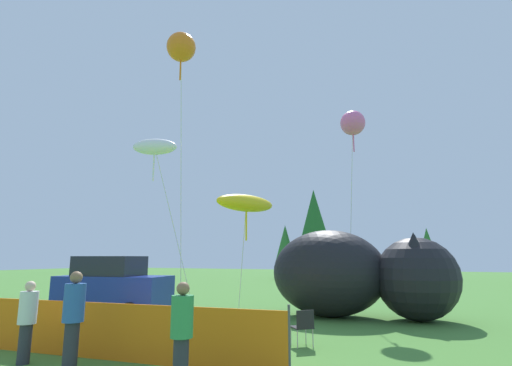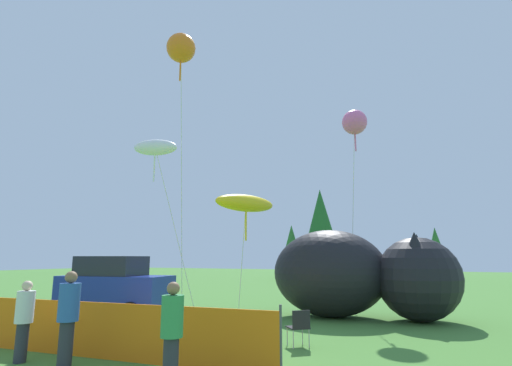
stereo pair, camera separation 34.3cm
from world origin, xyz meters
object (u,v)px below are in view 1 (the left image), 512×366
Objects in this scene: parked_car at (112,287)px; spectator_in_red_shirt at (27,318)px; kite_yellow_hero at (246,203)px; kite_white_ghost at (155,147)px; spectator_in_blue_shirt at (73,315)px; kite_pink_octopus at (353,123)px; folding_chair at (303,325)px; inflatable_cat at (356,277)px; spectator_in_yellow_shirt at (182,330)px; kite_orange_flower at (181,48)px.

parked_car reaches higher than spectator_in_red_shirt.
kite_white_ghost is at bearing -164.66° from kite_yellow_hero.
kite_pink_octopus is (3.91, 10.82, 6.90)m from spectator_in_blue_shirt.
kite_yellow_hero is (-2.80, 2.70, 3.49)m from folding_chair.
kite_pink_octopus reaches higher than parked_car.
inflatable_cat is (8.37, 3.28, 0.39)m from parked_car.
folding_chair is 6.17m from spectator_in_red_shirt.
inflatable_cat is 3.56× the size of spectator_in_blue_shirt.
folding_chair is 0.13× the size of inflatable_cat.
kite_pink_octopus is 1.92× the size of kite_yellow_hero.
inflatable_cat is 10.51m from spectator_in_red_shirt.
spectator_in_yellow_shirt is 11.08m from kite_orange_flower.
folding_chair is 0.51× the size of spectator_in_yellow_shirt.
kite_orange_flower is at bearing 32.33° from folding_chair.
parked_car is at bearing 118.09° from spectator_in_red_shirt.
parked_car is 0.65× the size of inflatable_cat.
inflatable_cat is at bearing 81.48° from spectator_in_yellow_shirt.
spectator_in_blue_shirt is 0.28× the size of kite_white_ghost.
folding_chair is (7.93, -1.98, -0.55)m from parked_car.
kite_pink_octopus is (1.23, 11.01, 6.98)m from spectator_in_yellow_shirt.
kite_pink_octopus reaches higher than spectator_in_red_shirt.
kite_white_ghost reaches higher than inflatable_cat.
spectator_in_blue_shirt is 0.42× the size of kite_yellow_hero.
folding_chair is 5.23m from kite_yellow_hero.
kite_yellow_hero is at bearing -145.43° from inflatable_cat.
inflatable_cat is 4.03× the size of spectator_in_red_shirt.
spectator_in_yellow_shirt is at bearing -74.27° from kite_yellow_hero.
parked_car reaches higher than folding_chair.
kite_yellow_hero is (-3.10, -4.38, -3.91)m from kite_pink_octopus.
kite_orange_flower is at bearing -14.70° from kite_white_ghost.
kite_orange_flower is at bearing 103.95° from spectator_in_blue_shirt.
inflatable_cat is at bearing 65.73° from spectator_in_blue_shirt.
kite_orange_flower is at bearing -149.40° from kite_yellow_hero.
parked_car is at bearing 170.08° from kite_orange_flower.
spectator_in_yellow_shirt is at bearing -3.95° from spectator_in_blue_shirt.
inflatable_cat is 9.89m from spectator_in_blue_shirt.
parked_car is 5.42m from kite_white_ghost.
kite_yellow_hero is at bearing 72.59° from spectator_in_red_shirt.
kite_white_ghost is (-2.54, 5.52, 5.16)m from spectator_in_blue_shirt.
spectator_in_yellow_shirt is 9.34m from kite_white_ghost.
kite_white_ghost is at bearing 132.44° from spectator_in_yellow_shirt.
kite_orange_flower is 1.56× the size of kite_white_ghost.
spectator_in_blue_shirt is (4.31, -5.73, -0.05)m from parked_car.
spectator_in_red_shirt is (-4.84, -3.81, 0.38)m from folding_chair.
kite_white_ghost reaches higher than spectator_in_yellow_shirt.
inflatable_cat reaches higher than parked_car.
spectator_in_yellow_shirt is 7.54m from kite_yellow_hero.
folding_chair is at bearing -16.13° from kite_white_ghost.
parked_car is 2.30× the size of spectator_in_blue_shirt.
kite_pink_octopus is 7.88m from kite_orange_flower.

